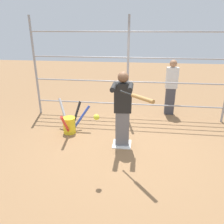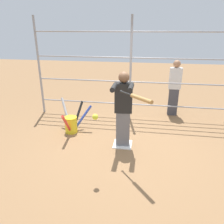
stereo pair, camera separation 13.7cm
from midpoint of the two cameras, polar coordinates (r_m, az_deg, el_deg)
ground_plane at (r=4.89m, az=1.79°, el=-8.49°), size 24.00×24.00×0.00m
home_plate at (r=4.89m, az=1.79°, el=-8.39°), size 0.40×0.40×0.02m
fence_backstop at (r=5.94m, az=3.50°, el=10.93°), size 5.27×0.06×2.73m
batter at (r=4.51m, az=1.90°, el=1.12°), size 0.42×0.57×1.62m
baseball_bat_swinging at (r=3.55m, az=6.07°, el=3.82°), size 0.59×0.71×0.10m
softball_in_flight at (r=3.49m, az=-5.19°, el=-1.34°), size 0.10×0.10×0.10m
bat_bucket at (r=5.43m, az=-11.69°, el=-2.96°), size 0.89×1.07×0.74m
bystander_behind_fence at (r=6.50m, az=14.60°, el=6.40°), size 0.33×0.20×1.60m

